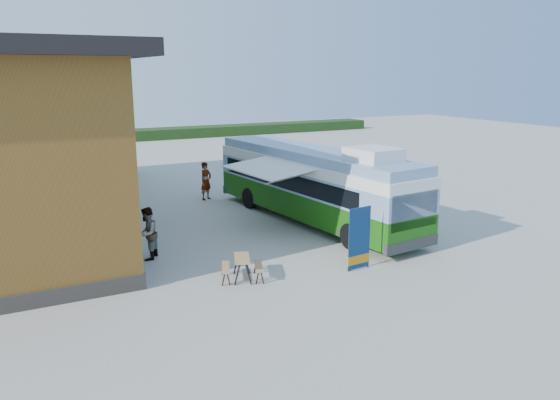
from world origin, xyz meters
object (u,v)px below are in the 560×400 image
person_a (206,181)px  slurry_tanker (113,160)px  banner (359,244)px  picnic_table (242,263)px  bus (313,182)px  person_b (147,234)px

person_a → slurry_tanker: slurry_tanker is taller
banner → picnic_table: bearing=160.1°
bus → picnic_table: (-5.62, -5.05, -1.24)m
picnic_table → slurry_tanker: bearing=111.8°
picnic_table → person_a: 11.63m
person_b → picnic_table: bearing=67.7°
picnic_table → person_b: bearing=144.2°
banner → person_b: banner is taller
person_b → slurry_tanker: (1.85, 16.24, 0.19)m
banner → person_a: bearing=88.9°
person_a → person_b: size_ratio=1.04×
person_a → person_b: 9.38m
bus → person_b: bearing=-174.0°
picnic_table → person_b: 4.04m
bus → person_a: (-2.82, 6.23, -0.80)m
person_a → picnic_table: bearing=-132.0°
person_b → slurry_tanker: slurry_tanker is taller
person_a → person_b: bearing=-150.4°
bus → banner: (-1.73, -6.00, -0.90)m
bus → person_a: size_ratio=6.27×
slurry_tanker → bus: bearing=-43.2°
person_a → person_b: (-5.03, -7.92, -0.04)m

